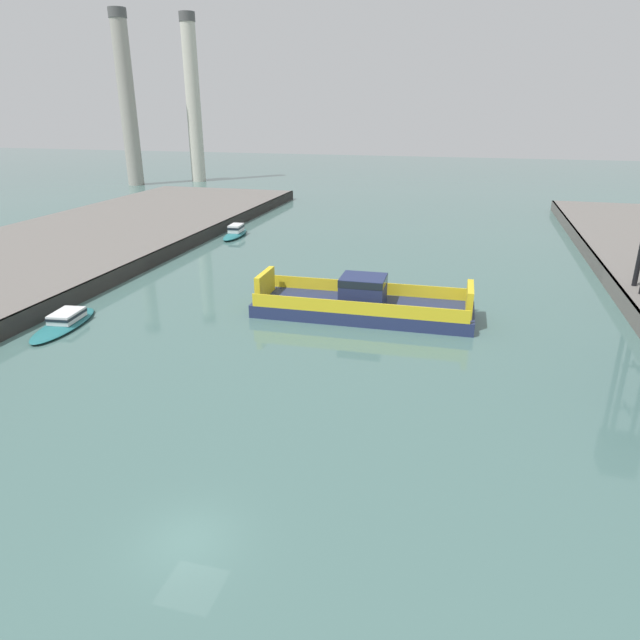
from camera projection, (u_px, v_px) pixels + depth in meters
name	position (u px, v px, depth m)	size (l,w,h in m)	color
ground_plane	(187.00, 541.00, 23.32)	(400.00, 400.00, 0.00)	#476B66
chain_ferry	(363.00, 304.00, 48.25)	(18.77, 6.21, 3.51)	navy
moored_boat_near_left	(235.00, 232.00, 78.32)	(2.79, 7.80, 1.59)	#237075
moored_boat_near_right	(65.00, 321.00, 46.12)	(3.74, 8.61, 1.13)	#237075
smokestack_distant_a	(127.00, 96.00, 123.96)	(3.82, 3.82, 36.57)	#9E998E
smokestack_distant_b	(193.00, 96.00, 130.51)	(3.60, 3.60, 36.78)	beige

